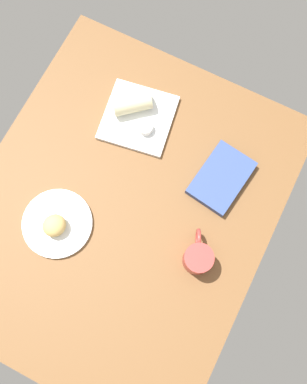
% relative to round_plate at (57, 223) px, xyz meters
% --- Properties ---
extents(dining_table, '(1.10, 0.90, 0.04)m').
position_rel_round_plate_xyz_m(dining_table, '(-0.13, 0.15, -0.03)').
color(dining_table, brown).
rests_on(dining_table, ground).
extents(round_plate, '(0.21, 0.21, 0.01)m').
position_rel_round_plate_xyz_m(round_plate, '(0.00, 0.00, 0.00)').
color(round_plate, white).
rests_on(round_plate, dining_table).
extents(scone_pastry, '(0.09, 0.09, 0.05)m').
position_rel_round_plate_xyz_m(scone_pastry, '(0.01, 0.00, 0.03)').
color(scone_pastry, tan).
rests_on(scone_pastry, round_plate).
extents(square_plate, '(0.25, 0.25, 0.02)m').
position_rel_round_plate_xyz_m(square_plate, '(-0.42, 0.06, 0.00)').
color(square_plate, white).
rests_on(square_plate, dining_table).
extents(sauce_cup, '(0.05, 0.05, 0.03)m').
position_rel_round_plate_xyz_m(sauce_cup, '(-0.39, 0.10, 0.02)').
color(sauce_cup, silver).
rests_on(sauce_cup, square_plate).
extents(breakfast_wrap, '(0.13, 0.14, 0.07)m').
position_rel_round_plate_xyz_m(breakfast_wrap, '(-0.44, 0.03, 0.04)').
color(breakfast_wrap, beige).
rests_on(breakfast_wrap, square_plate).
extents(book_stack, '(0.22, 0.17, 0.03)m').
position_rel_round_plate_xyz_m(book_stack, '(-0.36, 0.39, 0.01)').
color(book_stack, '#33477F').
rests_on(book_stack, dining_table).
extents(coffee_mug, '(0.13, 0.09, 0.09)m').
position_rel_round_plate_xyz_m(coffee_mug, '(-0.09, 0.43, 0.04)').
color(coffee_mug, '#B23833').
rests_on(coffee_mug, dining_table).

